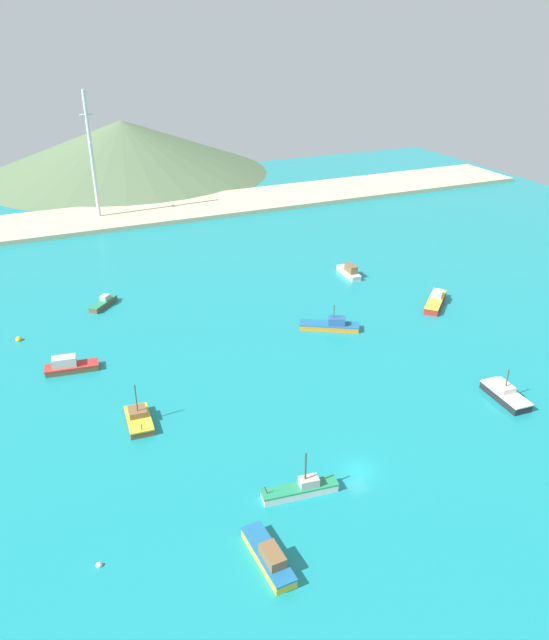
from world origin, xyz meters
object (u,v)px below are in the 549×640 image
buoy_1 (99,565)px  radio_tower (92,156)px  fishing_boat_5 (331,325)px  fishing_boat_7 (69,366)px  fishing_boat_1 (301,489)px  buoy_0 (19,340)px  fishing_boat_3 (505,394)px  fishing_boat_4 (436,301)px  fishing_boat_2 (103,303)px  fishing_boat_6 (269,556)px  fishing_boat_0 (349,272)px  fishing_boat_8 (139,419)px

buoy_1 → radio_tower: 123.18m
fishing_boat_5 → fishing_boat_7: (-44.75, 3.86, 0.18)m
fishing_boat_1 → buoy_0: fishing_boat_1 is taller
fishing_boat_3 → fishing_boat_7: bearing=149.4°
fishing_boat_4 → fishing_boat_3: bearing=-109.4°
fishing_boat_4 → buoy_0: size_ratio=8.40×
fishing_boat_4 → fishing_boat_1: bearing=-141.9°
fishing_boat_2 → fishing_boat_4: bearing=-23.3°
fishing_boat_1 → fishing_boat_4: (46.94, 36.79, 0.14)m
fishing_boat_2 → fishing_boat_6: (4.66, -70.08, 0.18)m
buoy_1 → fishing_boat_7: bearing=86.7°
buoy_0 → buoy_1: bearing=-85.4°
fishing_boat_0 → fishing_boat_7: size_ratio=0.92×
fishing_boat_3 → buoy_1: size_ratio=12.56×
buoy_1 → fishing_boat_0: bearing=42.6°
fishing_boat_1 → fishing_boat_5: size_ratio=0.90×
fishing_boat_0 → radio_tower: 77.35m
fishing_boat_8 → buoy_0: fishing_boat_8 is taller
fishing_boat_5 → fishing_boat_3: bearing=-67.3°
fishing_boat_0 → buoy_0: 67.17m
fishing_boat_1 → fishing_boat_3: 36.57m
fishing_boat_1 → fishing_boat_2: bearing=101.0°
fishing_boat_2 → fishing_boat_4: 64.32m
buoy_1 → radio_tower: (20.26, 120.29, 17.13)m
fishing_boat_1 → fishing_boat_7: (-21.22, 39.88, 0.22)m
radio_tower → buoy_1: bearing=-99.6°
fishing_boat_5 → buoy_1: fishing_boat_5 is taller
fishing_boat_0 → fishing_boat_4: bearing=-68.2°
fishing_boat_6 → buoy_0: size_ratio=8.11×
buoy_1 → fishing_boat_1: bearing=2.9°
fishing_boat_3 → fishing_boat_2: bearing=130.6°
buoy_0 → fishing_boat_7: bearing=-64.2°
fishing_boat_7 → fishing_boat_8: size_ratio=1.20×
fishing_boat_8 → radio_tower: size_ratio=0.21×
fishing_boat_4 → buoy_1: bearing=-151.7°
buoy_1 → radio_tower: radio_tower is taller
fishing_boat_3 → fishing_boat_5: 32.60m
fishing_boat_1 → buoy_1: fishing_boat_1 is taller
fishing_boat_1 → fishing_boat_3: fishing_boat_1 is taller
fishing_boat_4 → buoy_0: bearing=167.1°
fishing_boat_6 → fishing_boat_1: bearing=46.3°
buoy_0 → radio_tower: size_ratio=0.03×
fishing_boat_0 → radio_tower: size_ratio=0.23×
fishing_boat_6 → fishing_boat_7: fishing_boat_7 is taller
fishing_boat_1 → buoy_1: 23.60m
fishing_boat_5 → radio_tower: bearing=107.9°
fishing_boat_1 → fishing_boat_2: size_ratio=1.47×
fishing_boat_3 → fishing_boat_8: size_ratio=1.17×
fishing_boat_0 → fishing_boat_5: bearing=-127.3°
fishing_boat_6 → buoy_1: (-16.11, 6.61, -0.75)m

